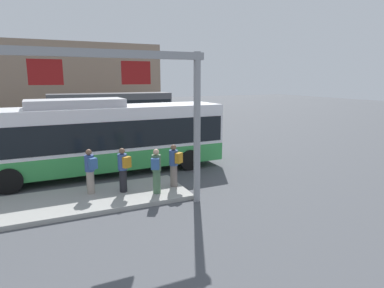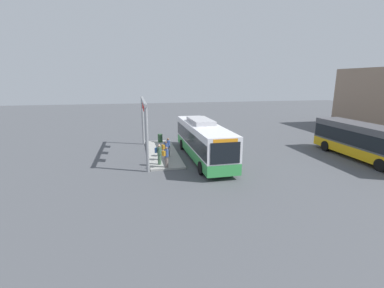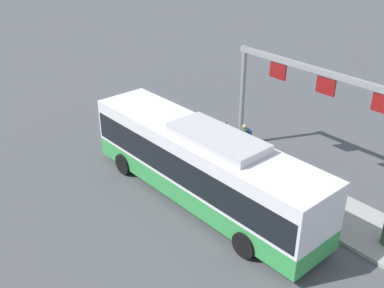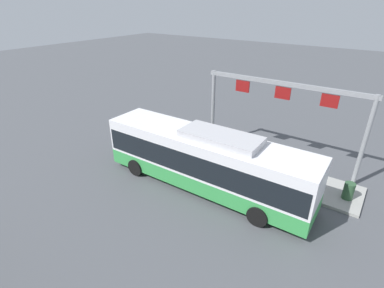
{
  "view_description": "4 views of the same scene",
  "coord_description": "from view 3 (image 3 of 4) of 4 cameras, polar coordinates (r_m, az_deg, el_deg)",
  "views": [
    {
      "loc": [
        -2.22,
        -14.98,
        4.32
      ],
      "look_at": [
        3.85,
        -1.83,
        1.42
      ],
      "focal_mm": 30.47,
      "sensor_mm": 36.0,
      "label": 1
    },
    {
      "loc": [
        22.43,
        -5.74,
        6.89
      ],
      "look_at": [
        1.2,
        -1.24,
        1.68
      ],
      "focal_mm": 25.1,
      "sensor_mm": 36.0,
      "label": 2
    },
    {
      "loc": [
        -12.15,
        10.85,
        11.14
      ],
      "look_at": [
        1.79,
        -1.01,
        1.63
      ],
      "focal_mm": 43.22,
      "sensor_mm": 36.0,
      "label": 3
    },
    {
      "loc": [
        -7.14,
        11.34,
        9.31
      ],
      "look_at": [
        1.65,
        -1.15,
        1.71
      ],
      "focal_mm": 27.21,
      "sensor_mm": 36.0,
      "label": 4
    }
  ],
  "objects": [
    {
      "name": "ground_plane",
      "position": [
        19.74,
        1.14,
        -6.92
      ],
      "size": [
        120.0,
        120.0,
        0.0
      ],
      "primitive_type": "plane",
      "color": "#4C4F54"
    },
    {
      "name": "platform_curb",
      "position": [
        20.51,
        12.89,
        -5.98
      ],
      "size": [
        10.0,
        2.8,
        0.16
      ],
      "primitive_type": "cube",
      "color": "#9E9E99",
      "rests_on": "ground"
    },
    {
      "name": "bus_main",
      "position": [
        18.77,
        1.21,
        -2.36
      ],
      "size": [
        11.67,
        2.83,
        3.46
      ],
      "rotation": [
        0.0,
        0.0,
        0.01
      ],
      "color": "green",
      "rests_on": "ground"
    },
    {
      "name": "person_boarding",
      "position": [
        22.75,
        4.04,
        1.05
      ],
      "size": [
        0.53,
        0.61,
        1.67
      ],
      "rotation": [
        0.0,
        0.0,
        2.09
      ],
      "color": "slate",
      "rests_on": "platform_curb"
    },
    {
      "name": "person_waiting_near",
      "position": [
        22.51,
        6.48,
        0.62
      ],
      "size": [
        0.51,
        0.6,
        1.67
      ],
      "rotation": [
        0.0,
        0.0,
        1.1
      ],
      "color": "#476B4C",
      "rests_on": "platform_curb"
    },
    {
      "name": "person_waiting_mid",
      "position": [
        21.44,
        7.31,
        -0.87
      ],
      "size": [
        0.5,
        0.6,
        1.67
      ],
      "rotation": [
        0.0,
        0.0,
        2.01
      ],
      "color": "black",
      "rests_on": "platform_curb"
    },
    {
      "name": "person_waiting_far",
      "position": [
        20.58,
        9.01,
        -2.29
      ],
      "size": [
        0.48,
        0.6,
        1.67
      ],
      "rotation": [
        0.0,
        0.0,
        1.95
      ],
      "color": "gray",
      "rests_on": "platform_curb"
    },
    {
      "name": "platform_sign_gantry",
      "position": [
        20.18,
        15.91,
        4.94
      ],
      "size": [
        9.66,
        0.24,
        5.2
      ],
      "color": "gray",
      "rests_on": "ground"
    }
  ]
}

